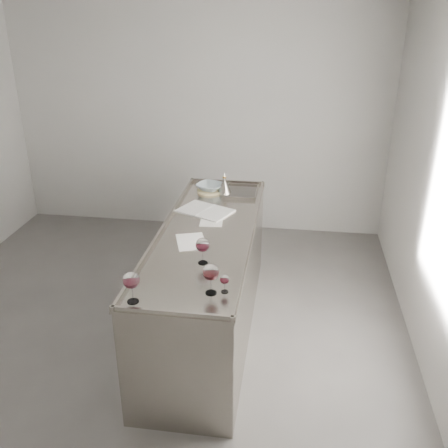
# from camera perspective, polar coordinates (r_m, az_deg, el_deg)

# --- Properties ---
(room_shell) EXTENTS (4.54, 5.04, 2.84)m
(room_shell) POSITION_cam_1_polar(r_m,az_deg,el_deg) (3.73, -10.51, 4.09)
(room_shell) COLOR #4D4A48
(room_shell) RESTS_ON ground
(counter) EXTENTS (0.77, 2.42, 0.97)m
(counter) POSITION_cam_1_polar(r_m,az_deg,el_deg) (4.27, -1.89, -6.55)
(counter) COLOR gray
(counter) RESTS_ON ground
(wine_glass_left) EXTENTS (0.11, 0.11, 0.21)m
(wine_glass_left) POSITION_cam_1_polar(r_m,az_deg,el_deg) (3.12, -10.55, -6.43)
(wine_glass_left) COLOR white
(wine_glass_left) RESTS_ON counter
(wine_glass_middle) EXTENTS (0.10, 0.10, 0.20)m
(wine_glass_middle) POSITION_cam_1_polar(r_m,az_deg,el_deg) (3.52, -2.46, -2.48)
(wine_glass_middle) COLOR white
(wine_glass_middle) RESTS_ON counter
(wine_glass_right) EXTENTS (0.11, 0.11, 0.21)m
(wine_glass_right) POSITION_cam_1_polar(r_m,az_deg,el_deg) (3.16, -1.52, -5.62)
(wine_glass_right) COLOR white
(wine_glass_right) RESTS_ON counter
(wine_glass_small) EXTENTS (0.06, 0.06, 0.12)m
(wine_glass_small) POSITION_cam_1_polar(r_m,az_deg,el_deg) (3.20, 0.07, -6.42)
(wine_glass_small) COLOR white
(wine_glass_small) RESTS_ON counter
(notebook) EXTENTS (0.54, 0.48, 0.02)m
(notebook) POSITION_cam_1_polar(r_m,az_deg,el_deg) (4.44, -2.18, 1.53)
(notebook) COLOR white
(notebook) RESTS_ON counter
(loose_paper_top) EXTENTS (0.21, 0.29, 0.00)m
(loose_paper_top) POSITION_cam_1_polar(r_m,az_deg,el_deg) (4.26, -1.42, 0.44)
(loose_paper_top) COLOR silver
(loose_paper_top) RESTS_ON counter
(loose_paper_under) EXTENTS (0.30, 0.36, 0.00)m
(loose_paper_under) POSITION_cam_1_polar(r_m,az_deg,el_deg) (3.88, -3.78, -2.02)
(loose_paper_under) COLOR white
(loose_paper_under) RESTS_ON counter
(trivet) EXTENTS (0.33, 0.33, 0.02)m
(trivet) POSITION_cam_1_polar(r_m,az_deg,el_deg) (4.90, -1.62, 3.83)
(trivet) COLOR #C9B882
(trivet) RESTS_ON counter
(ceramic_bowl) EXTENTS (0.32, 0.32, 0.06)m
(ceramic_bowl) POSITION_cam_1_polar(r_m,az_deg,el_deg) (4.89, -1.62, 4.28)
(ceramic_bowl) COLOR #98AAB1
(ceramic_bowl) RESTS_ON trivet
(wine_funnel) EXTENTS (0.14, 0.14, 0.21)m
(wine_funnel) POSITION_cam_1_polar(r_m,az_deg,el_deg) (4.85, 0.04, 4.28)
(wine_funnel) COLOR gray
(wine_funnel) RESTS_ON counter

